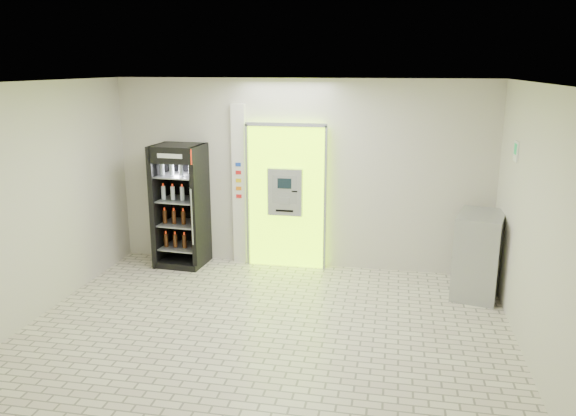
# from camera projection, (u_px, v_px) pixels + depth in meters

# --- Properties ---
(ground) EXTENTS (6.00, 6.00, 0.00)m
(ground) POSITION_uv_depth(u_px,v_px,m) (265.00, 332.00, 6.89)
(ground) COLOR beige
(ground) RESTS_ON ground
(room_shell) EXTENTS (6.00, 6.00, 6.00)m
(room_shell) POSITION_uv_depth(u_px,v_px,m) (263.00, 186.00, 6.43)
(room_shell) COLOR beige
(room_shell) RESTS_ON ground
(atm_assembly) EXTENTS (1.30, 0.24, 2.33)m
(atm_assembly) POSITION_uv_depth(u_px,v_px,m) (286.00, 196.00, 8.93)
(atm_assembly) COLOR #A4FD03
(atm_assembly) RESTS_ON ground
(pillar) EXTENTS (0.22, 0.11, 2.60)m
(pillar) POSITION_uv_depth(u_px,v_px,m) (240.00, 185.00, 9.08)
(pillar) COLOR silver
(pillar) RESTS_ON ground
(beverage_cooler) EXTENTS (0.79, 0.73, 1.98)m
(beverage_cooler) POSITION_uv_depth(u_px,v_px,m) (181.00, 208.00, 9.07)
(beverage_cooler) COLOR black
(beverage_cooler) RESTS_ON ground
(steel_cabinet) EXTENTS (0.80, 1.01, 1.19)m
(steel_cabinet) POSITION_uv_depth(u_px,v_px,m) (478.00, 255.00, 7.91)
(steel_cabinet) COLOR #9EA0A5
(steel_cabinet) RESTS_ON ground
(exit_sign) EXTENTS (0.02, 0.22, 0.26)m
(exit_sign) POSITION_uv_depth(u_px,v_px,m) (516.00, 151.00, 7.15)
(exit_sign) COLOR white
(exit_sign) RESTS_ON room_shell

